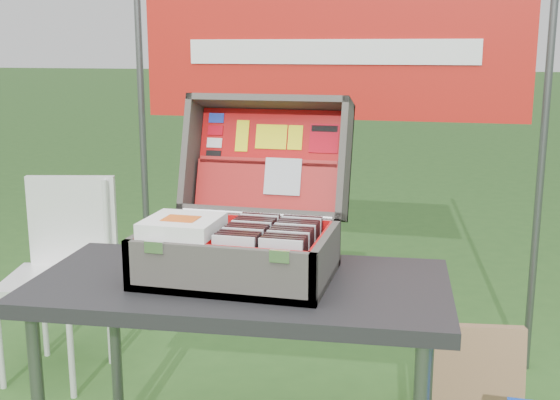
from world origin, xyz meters
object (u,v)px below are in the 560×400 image
(table, at_px, (242,398))
(chair, at_px, (53,282))
(cardboard_box, at_px, (472,378))
(suitcase, at_px, (244,191))

(table, relative_size, chair, 1.40)
(chair, distance_m, cardboard_box, 1.64)
(table, xyz_separation_m, suitcase, (-0.01, 0.08, 0.58))
(suitcase, xyz_separation_m, chair, (-0.97, 0.56, -0.53))
(table, distance_m, chair, 1.17)
(chair, bearing_deg, cardboard_box, -13.70)
(suitcase, distance_m, cardboard_box, 1.14)
(table, height_order, cardboard_box, table)
(cardboard_box, bearing_deg, table, -143.84)
(table, distance_m, cardboard_box, 0.92)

